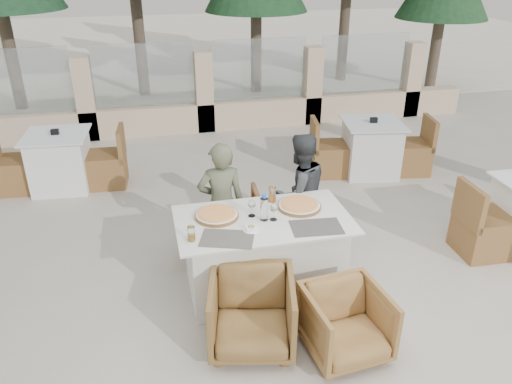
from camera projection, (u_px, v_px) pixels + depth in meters
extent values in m
plane|color=#BCB0A1|center=(274.00, 288.00, 4.88)|extent=(80.00, 80.00, 0.00)
cube|color=beige|center=(169.00, 43.00, 17.10)|extent=(30.00, 16.00, 0.01)
cube|color=#5A554D|center=(227.00, 239.00, 4.24)|extent=(0.52, 0.43, 0.00)
cube|color=#4F4944|center=(316.00, 227.00, 4.41)|extent=(0.48, 0.34, 0.00)
cylinder|color=orange|center=(217.00, 214.00, 4.57)|extent=(0.46, 0.46, 0.05)
cylinder|color=#E2541E|center=(299.00, 205.00, 4.73)|extent=(0.49, 0.49, 0.05)
cylinder|color=silver|center=(264.00, 207.00, 4.48)|extent=(0.10, 0.10, 0.25)
cylinder|color=#C6881C|center=(191.00, 234.00, 4.19)|extent=(0.07, 0.07, 0.13)
cylinder|color=orange|center=(272.00, 194.00, 4.83)|extent=(0.09, 0.09, 0.15)
imported|color=brown|center=(220.00, 234.00, 5.27)|extent=(0.75, 0.76, 0.55)
imported|color=#9A6038|center=(286.00, 216.00, 5.52)|extent=(0.72, 0.73, 0.63)
imported|color=brown|center=(252.00, 313.00, 4.06)|extent=(0.82, 0.84, 0.64)
imported|color=olive|center=(346.00, 323.00, 4.00)|extent=(0.68, 0.70, 0.58)
imported|color=#575B42|center=(221.00, 204.00, 5.05)|extent=(0.48, 0.32, 1.31)
imported|color=#36393B|center=(299.00, 193.00, 5.26)|extent=(0.76, 0.66, 1.32)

